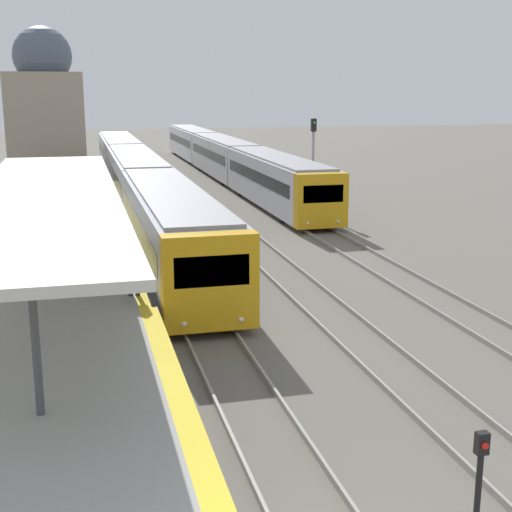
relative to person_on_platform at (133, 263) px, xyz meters
The scene contains 7 objects.
platform_canopy 3.20m from the person_on_platform, 153.26° to the left, with size 4.00×21.45×3.02m.
person_on_platform is the anchor object (origin of this frame).
train_near 22.42m from the person_on_platform, 84.90° to the left, with size 2.71×48.11×3.12m.
train_far 36.77m from the person_on_platform, 74.29° to the left, with size 2.61×47.23×3.04m.
signal_post_near 12.31m from the person_on_platform, 69.30° to the right, with size 0.20×0.22×1.78m.
signal_mast_far 20.99m from the person_on_platform, 57.10° to the left, with size 0.28×0.29×5.27m.
distant_domed_building 34.52m from the person_on_platform, 95.62° to the left, with size 5.37×5.37×11.21m.
Camera 1 is at (-3.42, -7.52, 6.87)m, focal length 50.00 mm.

